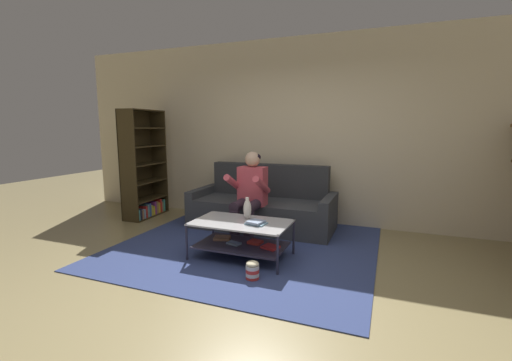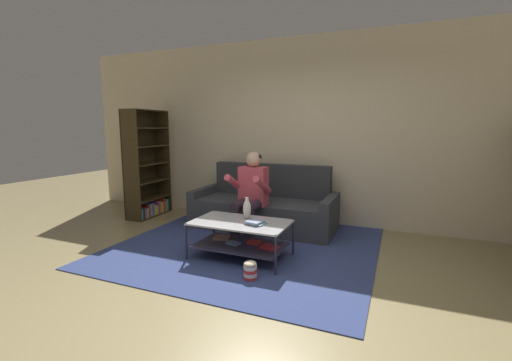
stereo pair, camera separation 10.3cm
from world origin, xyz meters
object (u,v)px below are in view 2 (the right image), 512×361
popcorn_tub (250,270)px  couch (264,208)px  person_seated_center (250,192)px  bookshelf (146,175)px  coffee_table (241,234)px  book_stack (255,223)px  vase (247,209)px

popcorn_tub → couch: bearing=107.0°
person_seated_center → popcorn_tub: 1.44m
person_seated_center → bookshelf: bearing=168.6°
coffee_table → book_stack: (0.20, -0.04, 0.17)m
vase → popcorn_tub: 0.85m
bookshelf → coffee_table: bearing=-26.2°
book_stack → vase: bearing=135.8°
coffee_table → popcorn_tub: size_ratio=5.87×
couch → bookshelf: 2.19m
person_seated_center → bookshelf: 2.19m
person_seated_center → coffee_table: bearing=-74.8°
couch → book_stack: couch is taller
book_stack → popcorn_tub: size_ratio=1.25×
person_seated_center → bookshelf: bookshelf is taller
vase → book_stack: bearing=-44.2°
couch → popcorn_tub: 1.85m
person_seated_center → popcorn_tub: (0.54, -1.22, -0.56)m
coffee_table → vase: bearing=82.8°
popcorn_tub → person_seated_center: bearing=113.7°
person_seated_center → popcorn_tub: bearing=-66.3°
coffee_table → couch: bearing=98.9°
person_seated_center → coffee_table: (0.20, -0.72, -0.37)m
couch → person_seated_center: person_seated_center is taller
couch → bookshelf: bearing=-177.3°
bookshelf → popcorn_tub: size_ratio=9.46×
person_seated_center → book_stack: person_seated_center is taller
couch → vase: size_ratio=8.16×
book_stack → popcorn_tub: bearing=-73.0°
coffee_table → bookshelf: 2.64m
coffee_table → vase: 0.31m
coffee_table → popcorn_tub: 0.64m
person_seated_center → vase: 0.63m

